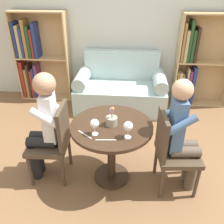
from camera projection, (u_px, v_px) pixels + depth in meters
name	position (u px, v px, depth m)	size (l,w,h in m)	color
ground_plane	(112.00, 177.00, 2.75)	(16.00, 16.00, 0.00)	brown
back_wall	(123.00, 22.00, 3.92)	(5.20, 0.05, 2.70)	silver
round_table	(112.00, 138.00, 2.47)	(0.84, 0.84, 0.72)	#382619
couch	(121.00, 90.00, 4.07)	(1.50, 0.80, 0.92)	#A8C1C1
bookshelf_left	(36.00, 59.00, 4.21)	(0.93, 0.28, 1.54)	tan
bookshelf_right	(195.00, 64.00, 4.01)	(0.93, 0.28, 1.54)	tan
chair_left	(54.00, 140.00, 2.54)	(0.44, 0.44, 0.90)	#473828
chair_right	(172.00, 149.00, 2.41)	(0.46, 0.46, 0.90)	#473828
person_left	(44.00, 125.00, 2.45)	(0.43, 0.35, 1.25)	black
person_right	(183.00, 136.00, 2.33)	(0.44, 0.37, 1.25)	brown
wine_glass_left	(95.00, 124.00, 2.19)	(0.09, 0.09, 0.16)	white
wine_glass_right	(128.00, 127.00, 2.15)	(0.09, 0.09, 0.17)	white
flower_vase	(112.00, 119.00, 2.36)	(0.12, 0.12, 0.21)	#9E9384
knife_left_setting	(85.00, 134.00, 2.24)	(0.16, 0.13, 0.00)	silver
fork_left_setting	(106.00, 140.00, 2.17)	(0.19, 0.03, 0.00)	silver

